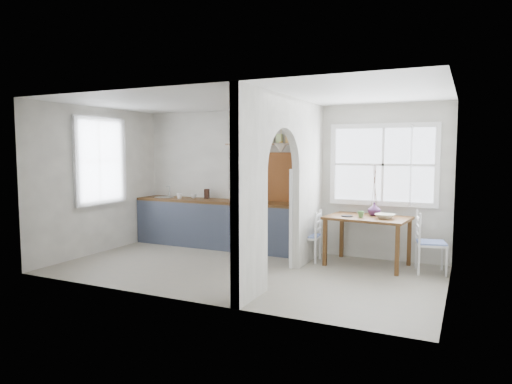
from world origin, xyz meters
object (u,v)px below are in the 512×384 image
at_px(chair_right, 431,242).
at_px(dining_table, 367,241).
at_px(kettle, 299,198).
at_px(chair_left, 308,236).
at_px(vase, 374,209).

bearing_deg(chair_right, dining_table, 76.19).
height_order(dining_table, kettle, kettle).
bearing_deg(dining_table, chair_left, -167.72).
bearing_deg(chair_right, chair_left, 79.97).
distance_m(chair_left, chair_right, 1.92).
height_order(dining_table, vase, vase).
distance_m(dining_table, chair_right, 0.96).
distance_m(kettle, vase, 1.27).
xyz_separation_m(dining_table, chair_left, (-0.96, -0.09, 0.03)).
relative_size(chair_right, kettle, 4.01).
relative_size(dining_table, chair_right, 1.36).
xyz_separation_m(chair_right, vase, (-0.89, 0.22, 0.43)).
xyz_separation_m(chair_right, kettle, (-2.15, 0.15, 0.55)).
bearing_deg(vase, chair_left, -164.46).
height_order(chair_left, kettle, kettle).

